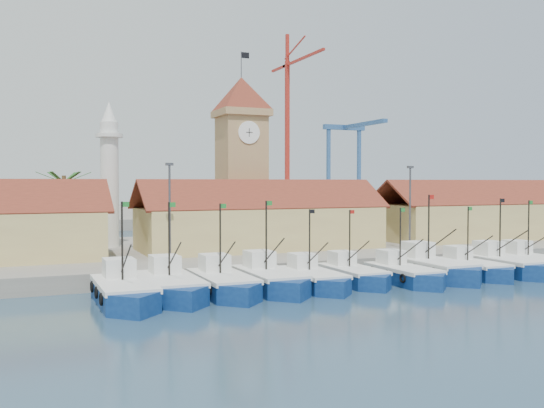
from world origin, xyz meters
name	(u,v)px	position (x,y,z in m)	size (l,w,h in m)	color
ground	(354,292)	(0.00, 0.00, 0.00)	(400.00, 400.00, 0.00)	#1B3649
quay	(247,251)	(0.00, 24.00, 0.75)	(140.00, 32.00, 1.50)	gray
terminal	(124,214)	(0.00, 110.00, 1.00)	(240.00, 80.00, 2.00)	gray
boat_0	(125,294)	(-17.65, 2.08, 0.81)	(3.76, 10.31, 7.80)	navy
boat_1	(172,288)	(-13.96, 3.08, 0.79)	(3.70, 10.14, 7.67)	navy
boat_2	(224,285)	(-9.93, 2.88, 0.78)	(3.62, 9.92, 7.51)	navy
boat_3	(271,281)	(-5.90, 3.11, 0.79)	(3.71, 10.16, 7.68)	navy
boat_4	(314,280)	(-2.21, 2.65, 0.71)	(3.33, 9.12, 6.90)	navy
boat_5	(354,276)	(1.99, 3.27, 0.70)	(3.25, 8.91, 6.75)	navy
boat_6	(406,275)	(6.27, 1.86, 0.72)	(3.34, 9.14, 6.92)	navy
boat_7	(435,270)	(10.27, 2.96, 0.83)	(3.90, 10.67, 8.08)	navy
boat_8	(474,269)	(14.26, 2.46, 0.71)	(3.31, 9.07, 6.86)	navy
boat_9	(507,266)	(18.17, 2.37, 0.79)	(3.69, 10.10, 7.64)	navy
boat_10	(535,264)	(22.11, 2.70, 0.76)	(3.56, 9.76, 7.38)	navy
hall_center	(260,226)	(0.00, 20.00, 3.99)	(27.04, 10.13, 7.61)	#CDBA70
hall_right	(488,219)	(32.00, 20.00, 3.99)	(31.20, 10.13, 7.61)	#CDBA70
clock_tower	(241,156)	(0.00, 26.00, 11.96)	(5.80, 5.80, 22.70)	#A27953
minaret	(110,174)	(-15.00, 28.00, 9.73)	(3.00, 3.00, 16.30)	silver
palm_tree	(64,206)	(-20.00, 26.00, 6.25)	(5.60, 5.03, 8.39)	brown
lamp_posts	(295,206)	(0.50, 12.00, 6.48)	(80.70, 0.25, 9.03)	#3F3F44
crane_red_right	(289,112)	(41.89, 103.95, 27.25)	(1.00, 30.66, 45.86)	#AE241A
gantry	(350,142)	(62.00, 106.65, 20.04)	(13.00, 22.00, 23.20)	#2F5890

